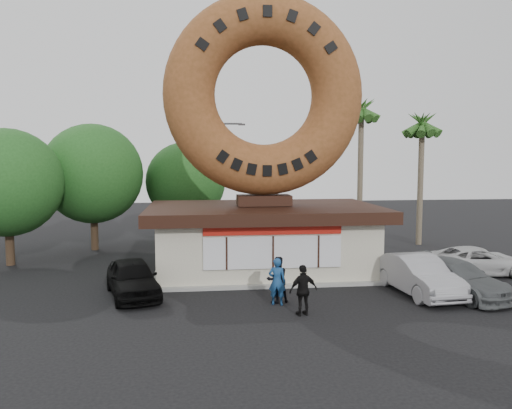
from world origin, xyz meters
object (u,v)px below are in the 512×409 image
object	(u,v)px
donut_shop	(264,236)
giant_donut	(264,95)
person_left	(277,281)
person_center	(277,280)
car_black	(133,278)
street_lamp	(218,174)
car_white	(478,261)
car_silver	(418,275)
person_right	(303,290)
car_grey	(456,278)

from	to	relation	value
donut_shop	giant_donut	distance (m)	6.83
person_left	person_center	world-z (taller)	person_left
car_black	street_lamp	bearing A→B (deg)	57.84
person_left	car_white	world-z (taller)	person_left
street_lamp	car_white	world-z (taller)	street_lamp
person_left	giant_donut	bearing A→B (deg)	-74.85
car_silver	car_white	size ratio (longest dim) A/B	1.00
donut_shop	street_lamp	xyz separation A→B (m)	(-1.86, 10.02, 2.72)
street_lamp	car_white	size ratio (longest dim) A/B	1.66
donut_shop	car_silver	xyz separation A→B (m)	(5.82, -4.73, -0.97)
street_lamp	person_center	size ratio (longest dim) A/B	4.43
person_center	person_right	distance (m)	1.80
person_center	street_lamp	bearing A→B (deg)	-98.05
car_white	person_left	bearing A→B (deg)	112.36
person_left	car_silver	distance (m)	6.09
donut_shop	car_black	xyz separation A→B (m)	(-5.86, -3.74, -1.01)
person_left	car_silver	xyz separation A→B (m)	(6.03, 0.83, -0.12)
street_lamp	person_left	world-z (taller)	street_lamp
person_center	car_grey	bearing A→B (deg)	166.93
person_center	person_right	world-z (taller)	person_right
donut_shop	car_silver	size ratio (longest dim) A/B	2.32
street_lamp	person_right	size ratio (longest dim) A/B	4.37
car_silver	car_white	world-z (taller)	car_silver
car_silver	person_left	bearing A→B (deg)	-177.52
person_left	person_center	size ratio (longest dim) A/B	1.01
street_lamp	car_grey	distance (m)	18.04
giant_donut	car_grey	distance (m)	11.87
person_center	car_black	xyz separation A→B (m)	(-5.71, 1.52, -0.15)
person_right	car_white	world-z (taller)	person_right
donut_shop	person_right	bearing A→B (deg)	-85.75
giant_donut	street_lamp	bearing A→B (deg)	100.51
person_right	car_white	bearing A→B (deg)	-165.95
street_lamp	person_right	world-z (taller)	street_lamp
giant_donut	car_black	size ratio (longest dim) A/B	2.16
donut_shop	person_center	distance (m)	5.33
person_left	person_right	size ratio (longest dim) A/B	1.00
car_white	car_silver	bearing A→B (deg)	126.43
car_grey	street_lamp	bearing A→B (deg)	101.67
donut_shop	car_silver	distance (m)	7.56
person_right	car_black	world-z (taller)	person_right
giant_donut	person_right	xyz separation A→B (m)	(0.52, -6.95, -7.68)
person_center	car_grey	xyz separation A→B (m)	(7.42, 0.17, -0.19)
person_right	car_grey	world-z (taller)	person_right
street_lamp	person_center	distance (m)	15.78
car_white	person_right	bearing A→B (deg)	120.45
street_lamp	car_black	xyz separation A→B (m)	(-4.01, -13.76, -3.73)
person_center	car_white	bearing A→B (deg)	-175.90
car_grey	giant_donut	bearing A→B (deg)	125.44
car_black	giant_donut	bearing A→B (deg)	16.73
street_lamp	car_black	distance (m)	14.80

